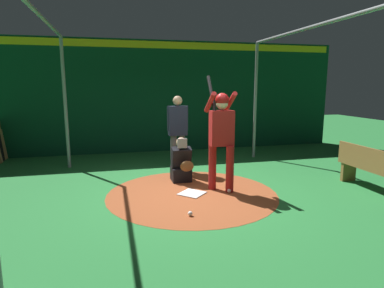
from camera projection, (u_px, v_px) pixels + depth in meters
The scene contains 12 objects.
ground_plane at pixel (192, 194), 6.14m from camera, with size 27.46×27.46×0.00m, color #287A38.
dirt_circle at pixel (192, 194), 6.14m from camera, with size 3.17×3.17×0.01m, color #9E4C28.
home_plate at pixel (192, 193), 6.14m from camera, with size 0.42×0.42×0.01m, color white.
batter at pixel (221, 132), 6.15m from camera, with size 0.68×0.49×2.19m.
catcher at pixel (181, 164), 6.89m from camera, with size 0.58×0.40×0.94m.
umpire at pixel (178, 129), 7.62m from camera, with size 0.22×0.49×1.76m.
back_wall at pixel (158, 96), 9.91m from camera, with size 0.22×11.46×3.31m.
cage_frame at pixel (192, 75), 5.75m from camera, with size 5.46×5.00×3.16m.
bat_rack at pixel (1, 142), 8.86m from camera, with size 1.18×0.20×1.05m.
bench at pixel (370, 168), 6.30m from camera, with size 1.50×0.36×0.85m.
baseball_0 at pixel (229, 191), 6.18m from camera, with size 0.07×0.07×0.07m, color white.
baseball_1 at pixel (190, 214), 5.09m from camera, with size 0.07×0.07×0.07m, color white.
Camera 1 is at (5.70, -1.41, 2.01)m, focal length 30.70 mm.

